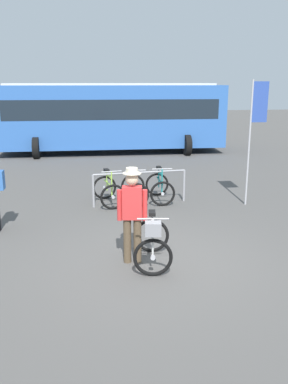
# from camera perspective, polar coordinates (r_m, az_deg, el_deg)

# --- Properties ---
(ground_plane) EXTENTS (80.00, 80.00, 0.00)m
(ground_plane) POSITION_cam_1_polar(r_m,az_deg,el_deg) (7.71, 1.50, -9.20)
(ground_plane) COLOR #514F4C
(bike_rack_rail) EXTENTS (2.50, 0.28, 0.88)m
(bike_rack_rail) POSITION_cam_1_polar(r_m,az_deg,el_deg) (10.93, -0.57, 1.58)
(bike_rack_rail) COLOR #99999E
(bike_rack_rail) RESTS_ON ground
(racked_bike_lime) EXTENTS (0.82, 1.19, 0.97)m
(racked_bike_lime) POSITION_cam_1_polar(r_m,az_deg,el_deg) (11.02, -4.86, 0.18)
(racked_bike_lime) COLOR black
(racked_bike_lime) RESTS_ON ground
(racked_bike_orange) EXTENTS (0.71, 1.11, 0.97)m
(racked_bike_orange) POSITION_cam_1_polar(r_m,az_deg,el_deg) (11.14, -1.31, 0.40)
(racked_bike_orange) COLOR black
(racked_bike_orange) RESTS_ON ground
(racked_bike_teal) EXTENTS (0.70, 1.11, 0.97)m
(racked_bike_teal) POSITION_cam_1_polar(r_m,az_deg,el_deg) (11.31, 2.16, 0.61)
(racked_bike_teal) COLOR black
(racked_bike_teal) RESTS_ON ground
(featured_bicycle) EXTENTS (0.81, 1.23, 0.97)m
(featured_bicycle) POSITION_cam_1_polar(r_m,az_deg,el_deg) (7.32, 1.14, -6.77)
(featured_bicycle) COLOR black
(featured_bicycle) RESTS_ON ground
(person_with_featured_bike) EXTENTS (0.52, 0.32, 1.72)m
(person_with_featured_bike) POSITION_cam_1_polar(r_m,az_deg,el_deg) (7.28, -1.62, -2.69)
(person_with_featured_bike) COLOR brown
(person_with_featured_bike) RESTS_ON ground
(bus_distant) EXTENTS (10.06, 3.57, 3.08)m
(bus_distant) POSITION_cam_1_polar(r_m,az_deg,el_deg) (19.22, -4.48, 10.57)
(bus_distant) COLOR #3366B7
(bus_distant) RESTS_ON ground
(banner_flag) EXTENTS (0.45, 0.05, 3.20)m
(banner_flag) POSITION_cam_1_polar(r_m,az_deg,el_deg) (11.03, 14.99, 9.59)
(banner_flag) COLOR #B2B2B7
(banner_flag) RESTS_ON ground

